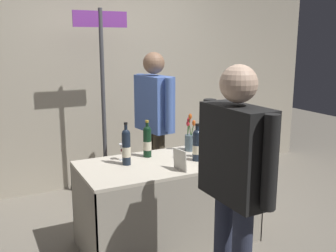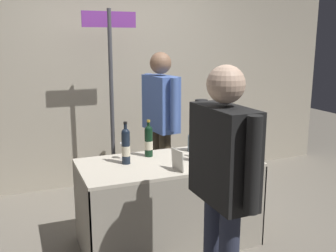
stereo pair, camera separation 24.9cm
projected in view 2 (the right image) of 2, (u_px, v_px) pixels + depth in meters
The scene contains 14 objects.
ground_plane at pixel (168, 241), 3.38m from camera, with size 12.00×12.00×0.00m, color gray.
back_partition at pixel (115, 62), 4.60m from camera, with size 5.89×0.12×2.92m, color #B2A893.
tasting_table at pixel (168, 187), 3.27m from camera, with size 1.46×0.73×0.73m.
featured_wine_bottle at pixel (210, 142), 3.25m from camera, with size 0.07×0.07×0.34m.
display_bottle_0 at pixel (126, 146), 3.13m from camera, with size 0.07×0.07×0.35m.
display_bottle_1 at pixel (223, 146), 3.17m from camera, with size 0.08×0.08×0.33m.
display_bottle_2 at pixel (197, 145), 3.20m from camera, with size 0.08×0.08×0.31m.
display_bottle_3 at pixel (149, 141), 3.33m from camera, with size 0.07×0.07×0.32m.
wine_glass_near_vendor at pixel (124, 148), 3.26m from camera, with size 0.06×0.06×0.14m.
flower_vase at pixel (193, 140), 3.50m from camera, with size 0.10×0.10×0.35m.
brochure_stand at pixel (177, 160), 2.97m from camera, with size 0.15×0.01×0.17m, color silver.
vendor_presenter at pixel (161, 115), 4.00m from camera, with size 0.27×0.62×1.60m.
taster_foreground_right at pixel (223, 174), 2.25m from camera, with size 0.22×0.65×1.58m.
booth_signpost at pixel (111, 84), 4.11m from camera, with size 0.57×0.04×2.04m.
Camera 2 is at (-1.15, -2.86, 1.71)m, focal length 41.45 mm.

